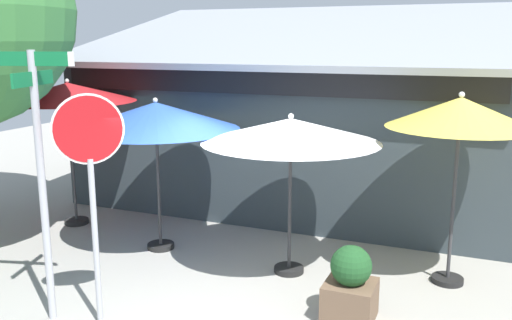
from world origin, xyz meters
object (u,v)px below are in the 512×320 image
Objects in this scene: street_sign_post at (40,162)px; patio_umbrella_mustard_far_right at (460,114)px; stop_sign at (91,166)px; patio_umbrella_ivory_right at (291,132)px; patio_umbrella_crimson_left at (68,93)px; sidewalk_planter at (350,286)px; patio_umbrella_royal_blue_center at (156,117)px.

street_sign_post is 5.34m from patio_umbrella_mustard_far_right.
patio_umbrella_ivory_right is (1.62, 2.31, 0.15)m from stop_sign.
sidewalk_planter is at bearing -16.39° from patio_umbrella_crimson_left.
patio_umbrella_mustard_far_right is at bearing 36.54° from stop_sign.
stop_sign is at bearing -45.96° from patio_umbrella_crimson_left.
patio_umbrella_crimson_left is 6.15m from sidewalk_planter.
stop_sign is at bearing -125.03° from patio_umbrella_ivory_right.
patio_umbrella_crimson_left is at bearing 167.25° from patio_umbrella_royal_blue_center.
stop_sign is 1.09× the size of patio_umbrella_ivory_right.
patio_umbrella_royal_blue_center is (2.14, -0.48, -0.25)m from patio_umbrella_crimson_left.
patio_umbrella_crimson_left is 2.85× the size of sidewalk_planter.
stop_sign is at bearing -74.75° from patio_umbrella_royal_blue_center.
stop_sign reaches higher than sidewalk_planter.
sidewalk_planter is (1.15, -1.05, -1.68)m from patio_umbrella_ivory_right.
stop_sign is 2.94× the size of sidewalk_planter.
patio_umbrella_ivory_right is 2.28m from patio_umbrella_mustard_far_right.
patio_umbrella_royal_blue_center is 0.98× the size of patio_umbrella_mustard_far_right.
street_sign_post is 2.55m from patio_umbrella_royal_blue_center.
patio_umbrella_mustard_far_right is (4.43, 2.96, 0.42)m from street_sign_post.
street_sign_post is at bearing -89.03° from patio_umbrella_royal_blue_center.
patio_umbrella_royal_blue_center is 1.04× the size of patio_umbrella_ivory_right.
street_sign_post is 3.31m from patio_umbrella_ivory_right.
patio_umbrella_royal_blue_center is (-0.04, 2.54, 0.21)m from street_sign_post.
patio_umbrella_ivory_right is at bearing -2.56° from patio_umbrella_royal_blue_center.
patio_umbrella_crimson_left is 4.47m from patio_umbrella_ivory_right.
street_sign_post is 1.17× the size of stop_sign.
patio_umbrella_mustard_far_right is at bearing 56.32° from sidewalk_planter.
patio_umbrella_royal_blue_center is 4.50m from patio_umbrella_mustard_far_right.
street_sign_post is 1.21× the size of patio_umbrella_mustard_far_right.
patio_umbrella_royal_blue_center is 2.81× the size of sidewalk_planter.
patio_umbrella_crimson_left is at bearing 134.04° from stop_sign.
street_sign_post is at bearing -168.46° from stop_sign.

